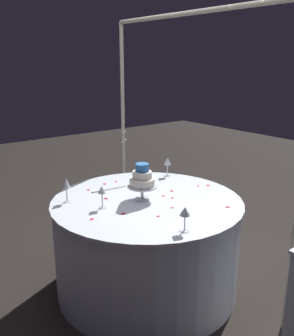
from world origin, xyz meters
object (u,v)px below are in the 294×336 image
at_px(decorative_arch, 192,112).
at_px(cake_knife, 107,189).
at_px(main_table, 147,244).
at_px(tiered_cake, 142,179).
at_px(wine_glass_2, 167,162).
at_px(wine_glass_0, 185,213).
at_px(wine_glass_3, 102,191).
at_px(wine_glass_1, 66,185).

xyz_separation_m(decorative_arch, cake_knife, (-0.36, -0.55, -0.61)).
bearing_deg(cake_knife, main_table, 18.12).
bearing_deg(tiered_cake, wine_glass_2, 122.18).
distance_m(wine_glass_0, wine_glass_3, 0.65).
distance_m(wine_glass_0, cake_knife, 0.93).
bearing_deg(wine_glass_1, wine_glass_3, 29.29).
bearing_deg(main_table, wine_glass_1, -123.75).
bearing_deg(wine_glass_2, decorative_arch, -11.52).
relative_size(wine_glass_0, wine_glass_3, 0.97).
height_order(decorative_arch, main_table, decorative_arch).
height_order(wine_glass_0, cake_knife, wine_glass_0).
xyz_separation_m(main_table, wine_glass_3, (-0.07, -0.34, 0.49)).
relative_size(wine_glass_1, wine_glass_3, 1.11).
distance_m(wine_glass_1, wine_glass_3, 0.29).
bearing_deg(wine_glass_3, tiered_cake, 81.87).
distance_m(wine_glass_1, wine_glass_2, 0.99).
bearing_deg(cake_knife, wine_glass_1, -83.49).
distance_m(wine_glass_1, cake_knife, 0.39).
relative_size(tiered_cake, wine_glass_0, 1.76).
distance_m(decorative_arch, tiered_cake, 0.65).
bearing_deg(wine_glass_3, wine_glass_0, 17.50).
bearing_deg(decorative_arch, cake_knife, -123.46).
bearing_deg(tiered_cake, wine_glass_1, -123.23).
distance_m(decorative_arch, wine_glass_1, 1.09).
bearing_deg(decorative_arch, tiered_cake, -92.82).
distance_m(decorative_arch, main_table, 1.07).
relative_size(wine_glass_0, wine_glass_2, 0.92).
bearing_deg(wine_glass_3, wine_glass_1, -150.71).
bearing_deg(wine_glass_1, tiered_cake, 56.77).
relative_size(decorative_arch, wine_glass_2, 12.21).
bearing_deg(wine_glass_1, decorative_arch, 70.60).
height_order(main_table, tiered_cake, tiered_cake).
xyz_separation_m(wine_glass_0, wine_glass_1, (-0.88, -0.34, 0.01)).
relative_size(main_table, wine_glass_1, 7.93).
height_order(main_table, cake_knife, cake_knife).
bearing_deg(tiered_cake, cake_knife, -164.72).
height_order(tiered_cake, wine_glass_3, tiered_cake).
bearing_deg(wine_glass_1, wine_glass_0, 21.14).
bearing_deg(wine_glass_2, wine_glass_3, -71.14).
bearing_deg(wine_glass_3, decorative_arch, 85.01).
xyz_separation_m(decorative_arch, main_table, (0.00, -0.43, -0.98)).
bearing_deg(wine_glass_2, main_table, -54.69).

